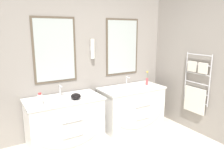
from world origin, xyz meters
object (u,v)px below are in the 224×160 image
at_px(vanity_left, 66,122).
at_px(flower_vase, 147,80).
at_px(vanity_right, 132,107).
at_px(toiletry_bottle, 40,99).
at_px(amenity_bowl, 76,96).

relative_size(vanity_left, flower_vase, 4.28).
bearing_deg(flower_vase, vanity_right, -174.01).
relative_size(toiletry_bottle, amenity_bowl, 1.09).
bearing_deg(toiletry_bottle, flower_vase, 2.83).
height_order(toiletry_bottle, amenity_bowl, toiletry_bottle).
distance_m(toiletry_bottle, amenity_bowl, 0.53).
relative_size(vanity_right, toiletry_bottle, 7.02).
distance_m(vanity_left, vanity_right, 1.31).
relative_size(vanity_left, amenity_bowl, 7.64).
bearing_deg(amenity_bowl, flower_vase, 5.27).
distance_m(toiletry_bottle, flower_vase, 2.06).
height_order(vanity_left, vanity_right, same).
distance_m(vanity_right, amenity_bowl, 1.24).
bearing_deg(vanity_right, vanity_left, 180.00).
relative_size(vanity_right, amenity_bowl, 7.64).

